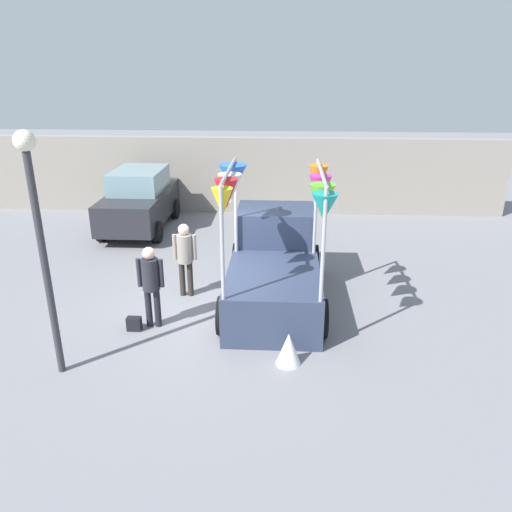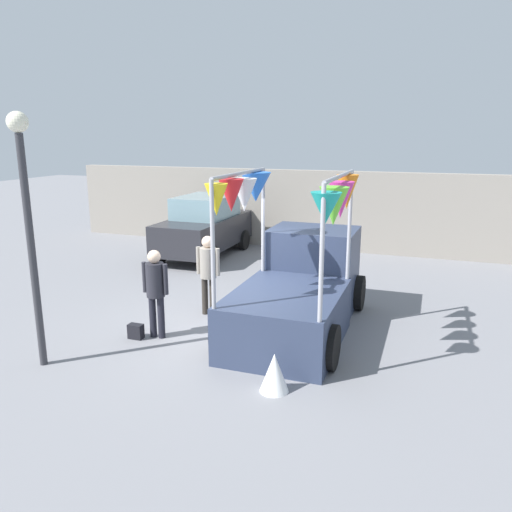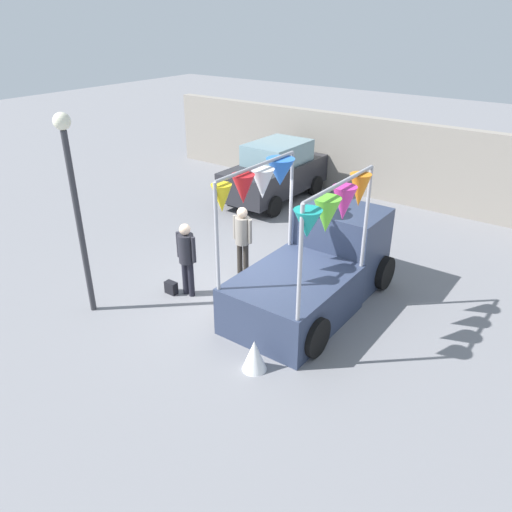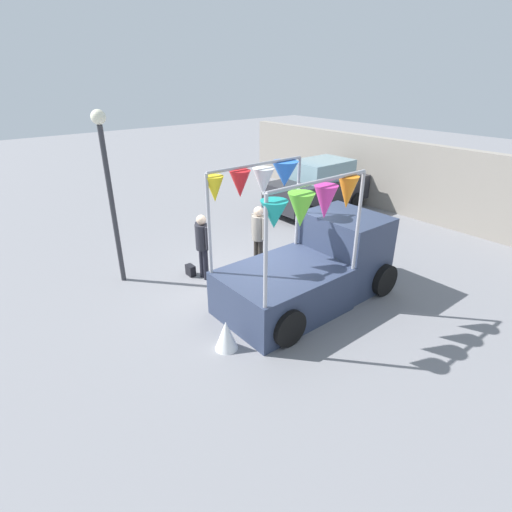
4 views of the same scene
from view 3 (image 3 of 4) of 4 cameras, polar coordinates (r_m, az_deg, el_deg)
name	(u,v)px [view 3 (image 3 of 4)]	position (r m, az deg, el deg)	size (l,w,h in m)	color
ground_plane	(253,294)	(11.16, -0.39, -4.33)	(60.00, 60.00, 0.00)	slate
vendor_truck	(318,262)	(10.60, 7.12, -0.68)	(2.39, 4.10, 3.11)	#2D3851
parked_car	(275,172)	(16.50, 2.22, 9.63)	(1.88, 4.00, 1.88)	#26262B
person_customer	(186,253)	(10.76, -7.96, 0.35)	(0.53, 0.34, 1.69)	black
person_vendor	(243,235)	(11.51, -1.55, 2.43)	(0.53, 0.34, 1.70)	#2D2823
handbag	(171,288)	(11.28, -9.67, -3.58)	(0.28, 0.16, 0.28)	black
street_lamp	(74,190)	(10.07, -20.13, 7.12)	(0.32, 0.32, 4.08)	#333338
brick_boundary_wall	(393,162)	(16.89, 15.42, 10.36)	(18.00, 0.36, 2.60)	gray
folded_kite_bundle_white	(254,355)	(8.85, -0.19, -11.27)	(0.44, 0.44, 0.60)	white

